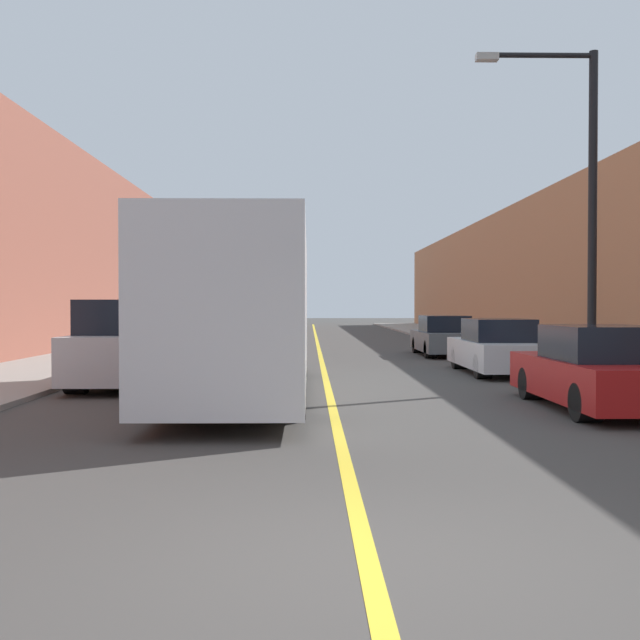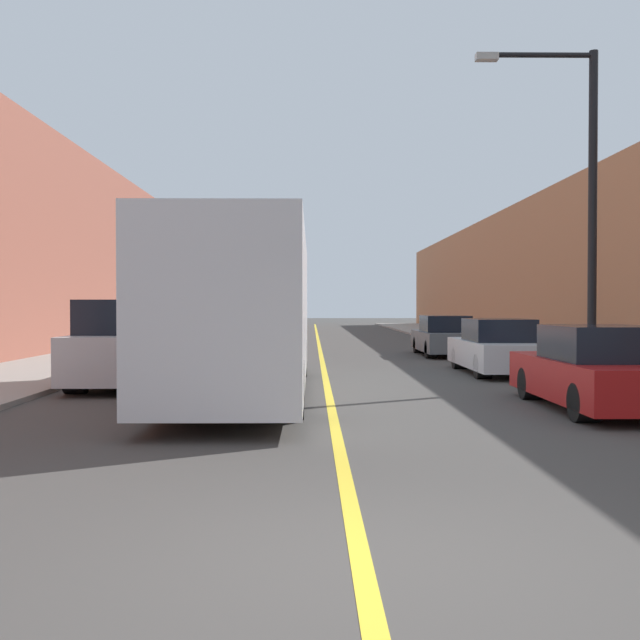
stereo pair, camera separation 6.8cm
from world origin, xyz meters
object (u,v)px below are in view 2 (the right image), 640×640
object	(u,v)px
car_right_far	(444,337)
street_lamp_right	(582,192)
parked_suv_left	(128,347)
car_right_near	(597,372)
bus	(247,310)
car_right_mid	(497,349)

from	to	relation	value
car_right_far	street_lamp_right	bearing A→B (deg)	-82.50
parked_suv_left	street_lamp_right	world-z (taller)	street_lamp_right
car_right_far	car_right_near	bearing A→B (deg)	-89.32
bus	street_lamp_right	bearing A→B (deg)	10.85
car_right_near	car_right_mid	world-z (taller)	car_right_near
street_lamp_right	parked_suv_left	bearing A→B (deg)	-179.41
car_right_near	car_right_mid	xyz separation A→B (m)	(-0.03, 6.94, -0.00)
car_right_mid	bus	bearing A→B (deg)	-145.18
car_right_mid	street_lamp_right	distance (m)	4.92
street_lamp_right	car_right_far	bearing A→B (deg)	97.50
parked_suv_left	bus	bearing A→B (deg)	-25.47
bus	parked_suv_left	world-z (taller)	bus
car_right_near	car_right_far	world-z (taller)	car_right_near
bus	street_lamp_right	xyz separation A→B (m)	(7.50, 1.44, 2.69)
bus	parked_suv_left	xyz separation A→B (m)	(-2.80, 1.33, -0.83)
car_right_mid	street_lamp_right	size ratio (longest dim) A/B	0.63
parked_suv_left	car_right_far	distance (m)	13.59
bus	car_right_mid	world-z (taller)	bus
car_right_mid	street_lamp_right	world-z (taller)	street_lamp_right
parked_suv_left	car_right_near	xyz separation A→B (m)	(9.13, -3.89, -0.23)
street_lamp_right	car_right_near	bearing A→B (deg)	-106.22
car_right_near	parked_suv_left	bearing A→B (deg)	156.95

